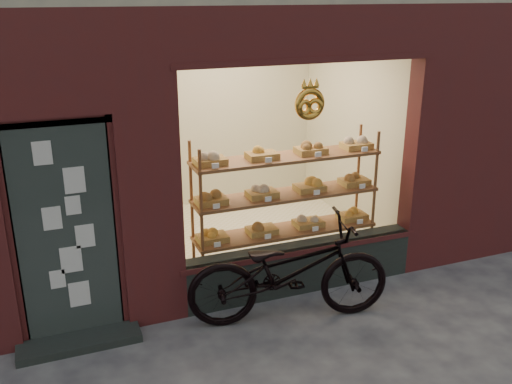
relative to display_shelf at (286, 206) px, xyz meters
name	(u,v)px	position (x,y,z in m)	size (l,w,h in m)	color
display_shelf	(286,206)	(0.00, 0.00, 0.00)	(2.20, 0.45, 1.70)	brown
bicycle	(289,271)	(-0.38, -0.95, -0.32)	(0.72, 2.07, 1.09)	black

